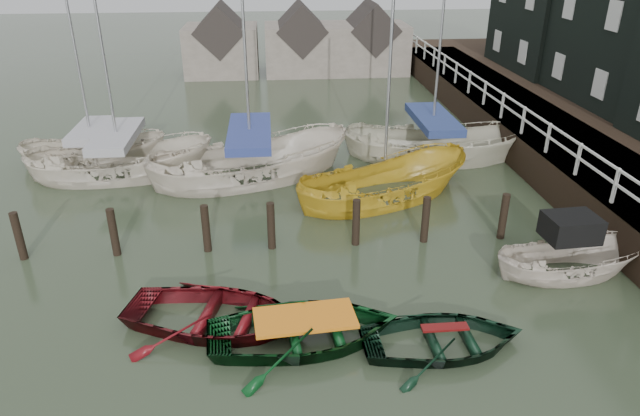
{
  "coord_description": "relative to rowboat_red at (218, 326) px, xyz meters",
  "views": [
    {
      "loc": [
        -1.1,
        -11.21,
        8.01
      ],
      "look_at": [
        0.13,
        2.57,
        1.4
      ],
      "focal_mm": 32.0,
      "sensor_mm": 36.0,
      "label": 1
    }
  ],
  "objects": [
    {
      "name": "ground",
      "position": [
        2.48,
        0.49,
        0.0
      ],
      "size": [
        120.0,
        120.0,
        0.0
      ],
      "primitive_type": "plane",
      "color": "#293421",
      "rests_on": "ground"
    },
    {
      "name": "pier",
      "position": [
        11.95,
        10.49,
        0.71
      ],
      "size": [
        3.04,
        32.0,
        2.7
      ],
      "color": "black",
      "rests_on": "ground"
    },
    {
      "name": "mooring_pilings",
      "position": [
        1.36,
        3.49,
        0.5
      ],
      "size": [
        13.72,
        0.22,
        1.8
      ],
      "color": "black",
      "rests_on": "ground"
    },
    {
      "name": "far_sheds",
      "position": [
        3.31,
        26.49,
        1.86
      ],
      "size": [
        14.0,
        4.08,
        4.39
      ],
      "color": "#665B51",
      "rests_on": "ground"
    },
    {
      "name": "rowboat_red",
      "position": [
        0.0,
        0.0,
        0.0
      ],
      "size": [
        4.84,
        3.98,
        0.87
      ],
      "primitive_type": "imported",
      "rotation": [
        0.0,
        0.0,
        1.32
      ],
      "color": "#540C10",
      "rests_on": "ground"
    },
    {
      "name": "rowboat_green",
      "position": [
        1.95,
        -0.73,
        0.0
      ],
      "size": [
        4.44,
        3.35,
        0.87
      ],
      "primitive_type": "imported",
      "rotation": [
        0.0,
        0.0,
        1.66
      ],
      "color": "black",
      "rests_on": "ground"
    },
    {
      "name": "rowboat_dkgreen",
      "position": [
        4.88,
        -1.21,
        0.0
      ],
      "size": [
        3.62,
        2.63,
        0.74
      ],
      "primitive_type": "imported",
      "rotation": [
        0.0,
        0.0,
        1.6
      ],
      "color": "black",
      "rests_on": "ground"
    },
    {
      "name": "motorboat",
      "position": [
        8.94,
        1.42,
        0.11
      ],
      "size": [
        4.04,
        1.73,
        2.36
      ],
      "rotation": [
        0.0,
        0.0,
        1.63
      ],
      "color": "beige",
      "rests_on": "ground"
    },
    {
      "name": "sailboat_a",
      "position": [
        -4.16,
        9.41,
        0.06
      ],
      "size": [
        6.86,
        3.04,
        11.78
      ],
      "rotation": [
        0.0,
        0.0,
        1.65
      ],
      "color": "beige",
      "rests_on": "ground"
    },
    {
      "name": "sailboat_b",
      "position": [
        0.61,
        8.77,
        0.06
      ],
      "size": [
        8.01,
        4.91,
        12.48
      ],
      "rotation": [
        0.0,
        0.0,
        1.87
      ],
      "color": "beige",
      "rests_on": "ground"
    },
    {
      "name": "sailboat_c",
      "position": [
        5.08,
        6.64,
        0.01
      ],
      "size": [
        6.97,
        4.76,
        10.2
      ],
      "rotation": [
        0.0,
        0.0,
        1.96
      ],
      "color": "gold",
      "rests_on": "ground"
    },
    {
      "name": "sailboat_d",
      "position": [
        7.67,
        10.21,
        0.06
      ],
      "size": [
        7.39,
        4.05,
        12.12
      ],
      "rotation": [
        0.0,
        0.0,
        1.36
      ],
      "color": "beige",
      "rests_on": "ground"
    },
    {
      "name": "sailboat_e",
      "position": [
        -5.53,
        10.9,
        0.07
      ],
      "size": [
        5.61,
        2.27,
        9.78
      ],
      "rotation": [
        0.0,
        0.0,
        1.6
      ],
      "color": "beige",
      "rests_on": "ground"
    }
  ]
}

